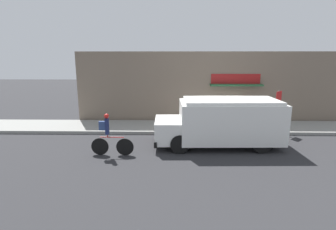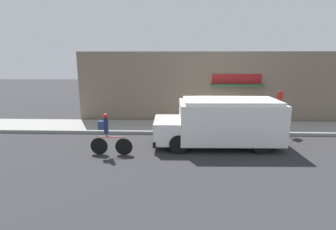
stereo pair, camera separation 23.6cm
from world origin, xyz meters
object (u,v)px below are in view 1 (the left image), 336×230
(stop_sign_post, at_px, (278,104))
(trash_bin, at_px, (199,114))
(cyclist, at_px, (109,136))
(school_bus, at_px, (223,122))

(stop_sign_post, xyz_separation_m, trash_bin, (-3.93, 1.67, -0.94))
(cyclist, distance_m, trash_bin, 6.61)
(school_bus, xyz_separation_m, cyclist, (-4.82, -1.29, -0.32))
(cyclist, relative_size, trash_bin, 1.85)
(school_bus, bearing_deg, trash_bin, 98.13)
(school_bus, distance_m, cyclist, 5.00)
(school_bus, distance_m, stop_sign_post, 3.95)
(school_bus, xyz_separation_m, trash_bin, (-0.65, 3.83, -0.48))
(school_bus, distance_m, trash_bin, 3.92)
(school_bus, relative_size, stop_sign_post, 2.67)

